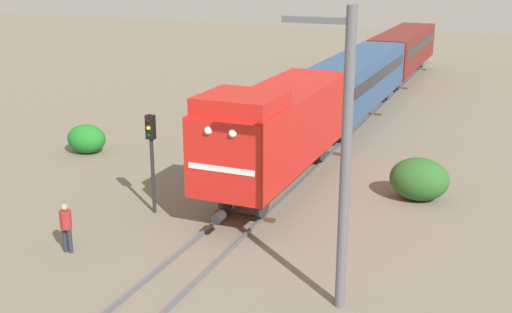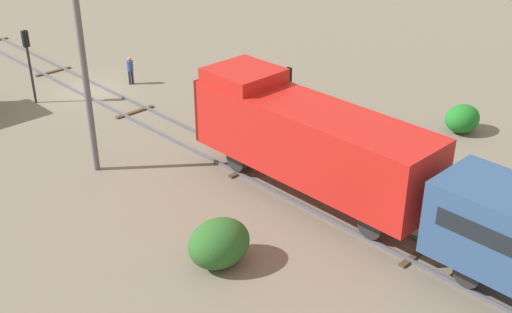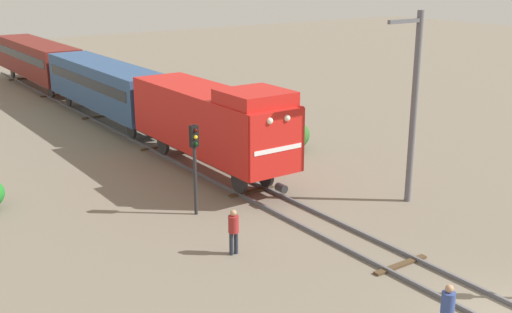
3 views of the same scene
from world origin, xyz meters
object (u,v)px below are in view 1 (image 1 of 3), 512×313
locomotive (278,125)px  passenger_car_trailing (404,47)px  worker_by_signal (66,224)px  passenger_car_leading (358,78)px  traffic_signal_mid (151,145)px  catenary_mast (344,157)px

locomotive → passenger_car_trailing: size_ratio=0.83×
locomotive → worker_by_signal: (-4.20, -8.35, -1.78)m
passenger_car_leading → passenger_car_trailing: bearing=90.0°
locomotive → traffic_signal_mid: bearing=-128.6°
passenger_car_trailing → traffic_signal_mid: bearing=-96.0°
locomotive → traffic_signal_mid: (-3.40, -4.25, -0.11)m
passenger_car_leading → traffic_signal_mid: passenger_car_leading is taller
passenger_car_trailing → catenary_mast: bearing=-82.2°
passenger_car_leading → worker_by_signal: passenger_car_leading is taller
catenary_mast → worker_by_signal: bearing=-179.1°
catenary_mast → locomotive: bearing=121.1°
locomotive → worker_by_signal: 9.51m
passenger_car_leading → traffic_signal_mid: bearing=-100.9°
traffic_signal_mid → worker_by_signal: 4.49m
passenger_car_leading → worker_by_signal: (-4.20, -21.68, -1.53)m
catenary_mast → passenger_car_leading: bearing=102.9°
passenger_car_leading → catenary_mast: bearing=-77.1°
traffic_signal_mid → worker_by_signal: bearing=-101.1°
locomotive → passenger_car_trailing: (0.00, 27.94, -0.25)m
locomotive → passenger_car_leading: bearing=90.0°
worker_by_signal → catenary_mast: catenary_mast is taller
locomotive → passenger_car_leading: (0.00, 13.34, -0.25)m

